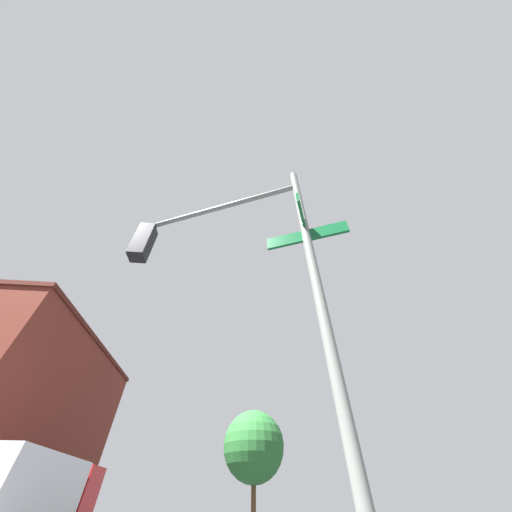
{
  "coord_description": "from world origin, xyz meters",
  "views": [
    {
      "loc": [
        -8.96,
        -6.5,
        1.56
      ],
      "look_at": [
        -7.14,
        -6.65,
        3.37
      ],
      "focal_mm": 17.7,
      "sensor_mm": 36.0,
      "label": 1
    }
  ],
  "objects": [
    {
      "name": "delivery_truck",
      "position": [
        7.02,
        1.9,
        1.81
      ],
      "size": [
        8.96,
        2.45,
        3.19
      ],
      "color": "#B21919",
      "rests_on": "ground_plane"
    },
    {
      "name": "street_tree",
      "position": [
        8.07,
        -7.85,
        3.89
      ],
      "size": [
        3.3,
        3.3,
        5.55
      ],
      "color": "#4C331E",
      "rests_on": "ground_plane"
    },
    {
      "name": "traffic_signal_near",
      "position": [
        -6.27,
        -6.15,
        4.16
      ],
      "size": [
        1.74,
        3.44,
        5.88
      ],
      "color": "slate",
      "rests_on": "ground_plane"
    }
  ]
}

